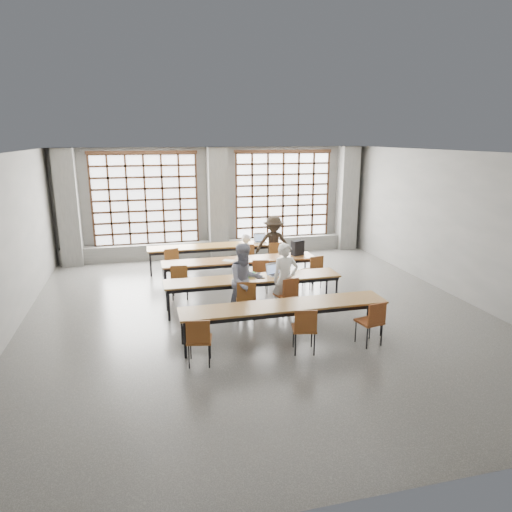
{
  "coord_description": "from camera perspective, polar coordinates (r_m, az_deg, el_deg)",
  "views": [
    {
      "loc": [
        -2.36,
        -9.22,
        3.82
      ],
      "look_at": [
        0.06,
        0.4,
        1.21
      ],
      "focal_mm": 32.0,
      "sensor_mm": 36.0,
      "label": 1
    }
  ],
  "objects": [
    {
      "name": "floor",
      "position": [
        10.25,
        0.24,
        -7.15
      ],
      "size": [
        11.0,
        11.0,
        0.0
      ],
      "primitive_type": "plane",
      "color": "#4A4947",
      "rests_on": "ground"
    },
    {
      "name": "ceiling",
      "position": [
        9.52,
        0.26,
        12.8
      ],
      "size": [
        11.0,
        11.0,
        0.0
      ],
      "primitive_type": "plane",
      "rotation": [
        3.14,
        0.0,
        0.0
      ],
      "color": "silver",
      "rests_on": "floor"
    },
    {
      "name": "wall_back",
      "position": [
        15.05,
        -4.98,
        6.76
      ],
      "size": [
        10.0,
        0.0,
        10.0
      ],
      "primitive_type": "plane",
      "rotation": [
        1.57,
        0.0,
        0.0
      ],
      "color": "#5E5E5C",
      "rests_on": "floor"
    },
    {
      "name": "wall_front",
      "position": [
        4.86,
        16.84,
        -11.13
      ],
      "size": [
        10.0,
        0.0,
        10.0
      ],
      "primitive_type": "plane",
      "rotation": [
        -1.57,
        0.0,
        0.0
      ],
      "color": "#5E5E5C",
      "rests_on": "floor"
    },
    {
      "name": "wall_left",
      "position": [
        9.81,
        -29.35,
        0.62
      ],
      "size": [
        0.0,
        11.0,
        11.0
      ],
      "primitive_type": "plane",
      "rotation": [
        1.57,
        0.0,
        1.57
      ],
      "color": "#5E5E5C",
      "rests_on": "floor"
    },
    {
      "name": "wall_right",
      "position": [
        11.97,
        24.16,
        3.47
      ],
      "size": [
        0.0,
        11.0,
        11.0
      ],
      "primitive_type": "plane",
      "rotation": [
        1.57,
        0.0,
        -1.57
      ],
      "color": "#5E5E5C",
      "rests_on": "floor"
    },
    {
      "name": "column_left",
      "position": [
        14.74,
        -22.41,
        5.54
      ],
      "size": [
        0.6,
        0.55,
        3.5
      ],
      "primitive_type": "cube",
      "color": "#5A5A57",
      "rests_on": "floor"
    },
    {
      "name": "column_mid",
      "position": [
        14.77,
        -4.8,
        6.62
      ],
      "size": [
        0.6,
        0.55,
        3.5
      ],
      "primitive_type": "cube",
      "color": "#5A5A57",
      "rests_on": "floor"
    },
    {
      "name": "column_right",
      "position": [
        16.12,
        11.31,
        7.06
      ],
      "size": [
        0.6,
        0.55,
        3.5
      ],
      "primitive_type": "cube",
      "color": "#5A5A57",
      "rests_on": "floor"
    },
    {
      "name": "window_left",
      "position": [
        14.76,
        -13.65,
        6.84
      ],
      "size": [
        3.32,
        0.12,
        3.0
      ],
      "color": "white",
      "rests_on": "wall_back"
    },
    {
      "name": "window_right",
      "position": [
        15.47,
        3.38,
        7.57
      ],
      "size": [
        3.32,
        0.12,
        3.0
      ],
      "color": "white",
      "rests_on": "wall_back"
    },
    {
      "name": "sill_ledge",
      "position": [
        15.13,
        -4.73,
        1.03
      ],
      "size": [
        9.8,
        0.35,
        0.5
      ],
      "primitive_type": "cube",
      "color": "#5A5A57",
      "rests_on": "floor"
    },
    {
      "name": "desk_row_a",
      "position": [
        13.45,
        -4.94,
        1.1
      ],
      "size": [
        4.0,
        0.7,
        0.73
      ],
      "color": "brown",
      "rests_on": "floor"
    },
    {
      "name": "desk_row_b",
      "position": [
        11.86,
        -2.05,
        -0.71
      ],
      "size": [
        4.0,
        0.7,
        0.73
      ],
      "color": "brown",
      "rests_on": "floor"
    },
    {
      "name": "desk_row_c",
      "position": [
        10.33,
        -0.35,
        -3.06
      ],
      "size": [
        4.0,
        0.7,
        0.73
      ],
      "color": "brown",
      "rests_on": "floor"
    },
    {
      "name": "desk_row_d",
      "position": [
        8.74,
        3.58,
        -6.46
      ],
      "size": [
        4.0,
        0.7,
        0.73
      ],
      "color": "brown",
      "rests_on": "floor"
    },
    {
      "name": "chair_back_left",
      "position": [
        12.73,
        -10.63,
        -0.48
      ],
      "size": [
        0.5,
        0.5,
        0.88
      ],
      "color": "brown",
      "rests_on": "floor"
    },
    {
      "name": "chair_back_mid",
      "position": [
        13.03,
        -1.09,
        0.12
      ],
      "size": [
        0.51,
        0.51,
        0.88
      ],
      "color": "brown",
      "rests_on": "floor"
    },
    {
      "name": "chair_back_right",
      "position": [
        13.23,
        2.36,
        0.34
      ],
      "size": [
        0.43,
        0.44,
        0.88
      ],
      "color": "brown",
      "rests_on": "floor"
    },
    {
      "name": "chair_mid_left",
      "position": [
        11.08,
        -9.53,
        -2.72
      ],
      "size": [
        0.47,
        0.47,
        0.88
      ],
      "color": "brown",
      "rests_on": "floor"
    },
    {
      "name": "chair_mid_centre",
      "position": [
        11.4,
        0.51,
        -2.02
      ],
      "size": [
        0.49,
        0.49,
        0.88
      ],
      "color": "brown",
      "rests_on": "floor"
    },
    {
      "name": "chair_mid_right",
      "position": [
        11.83,
        7.24,
        -1.52
      ],
      "size": [
        0.5,
        0.51,
        0.88
      ],
      "color": "brown",
      "rests_on": "floor"
    },
    {
      "name": "chair_front_left",
      "position": [
        9.73,
        -1.25,
        -5.01
      ],
      "size": [
        0.48,
        0.48,
        0.88
      ],
      "color": "brown",
      "rests_on": "floor"
    },
    {
      "name": "chair_front_right",
      "position": [
        9.96,
        3.99,
        -4.55
      ],
      "size": [
        0.51,
        0.51,
        0.88
      ],
      "color": "brown",
      "rests_on": "floor"
    },
    {
      "name": "chair_near_left",
      "position": [
        7.89,
        -7.16,
        -9.99
      ],
      "size": [
        0.49,
        0.5,
        0.88
      ],
      "color": "brown",
      "rests_on": "floor"
    },
    {
      "name": "chair_near_mid",
      "position": [
        8.3,
        6.11,
        -8.67
      ],
      "size": [
        0.5,
        0.5,
        0.88
      ],
      "color": "brown",
      "rests_on": "floor"
    },
    {
      "name": "chair_near_right",
      "position": [
        8.82,
        14.34,
        -7.61
      ],
      "size": [
        0.5,
        0.5,
        0.88
      ],
      "color": "brown",
      "rests_on": "floor"
    },
    {
      "name": "student_male",
      "position": [
        9.99,
        3.68,
        -2.91
      ],
      "size": [
        0.6,
        0.4,
        1.6
      ],
      "primitive_type": "imported",
      "rotation": [
        0.0,
        0.0,
        0.04
      ],
      "color": "white",
      "rests_on": "floor"
    },
    {
      "name": "student_female",
      "position": [
        9.76,
        -1.36,
        -3.16
      ],
      "size": [
        0.92,
        0.78,
        1.65
      ],
      "primitive_type": "imported",
      "rotation": [
        0.0,
        0.0,
        0.21
      ],
      "color": "#181E4A",
      "rests_on": "floor"
    },
    {
      "name": "student_back",
      "position": [
        13.29,
        2.22,
        1.59
      ],
      "size": [
        1.15,
        0.83,
        1.61
      ],
      "primitive_type": "imported",
      "rotation": [
        0.0,
        0.0,
        -0.24
      ],
      "color": "black",
      "rests_on": "floor"
    },
    {
      "name": "laptop_front",
      "position": [
        10.53,
        2.35,
        -2.01
      ],
      "size": [
        0.42,
        0.38,
        0.26
      ],
      "color": "#B6B6BB",
      "rests_on": "desk_row_c"
    },
    {
      "name": "laptop_back",
      "position": [
        13.8,
        0.53,
        2.04
      ],
      "size": [
        0.38,
        0.32,
        0.26
      ],
      "color": "silver",
      "rests_on": "desk_row_a"
    },
    {
      "name": "mouse",
      "position": [
        10.55,
        4.7,
        -2.26
      ],
      "size": [
        0.11,
        0.08,
        0.04
      ],
      "primitive_type": "ellipsoid",
      "rotation": [
        0.0,
        0.0,
        0.19
      ],
      "color": "white",
      "rests_on": "desk_row_c"
    },
    {
      "name": "green_box",
      "position": [
        10.36,
        -0.72,
        -2.36
      ],
      "size": [
        0.27,
        0.17,
        0.09
      ],
      "primitive_type": "cube",
      "rotation": [
        0.0,
        0.0,
        0.36
      ],
      "color": "green",
      "rests_on": "desk_row_c"
    },
    {
      "name": "phone",
      "position": [
        10.26,
        0.76,
        -2.76
      ],
      "size": [
        0.13,
        0.07,
        0.01
      ],
      "primitive_type": "cube",
      "rotation": [
        0.0,
        0.0,
        0.06
      ],
      "color": "black",
      "rests_on": "desk_row_c"
    },
    {
      "name": "paper_sheet_b",
      "position": [
        11.74,
        -3.44,
        -0.55
      ],
      "size": [
        0.36,
        0.34,
        0.0
      ],
      "primitive_type": "cube",
      "rotation": [
        0.0,
        0.0,
        -0.58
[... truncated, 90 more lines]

